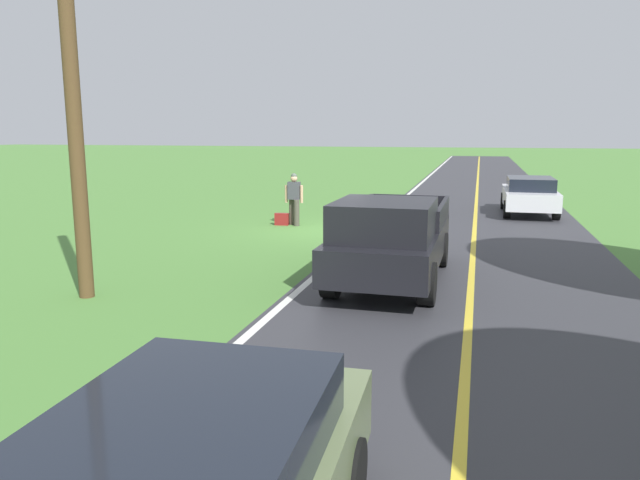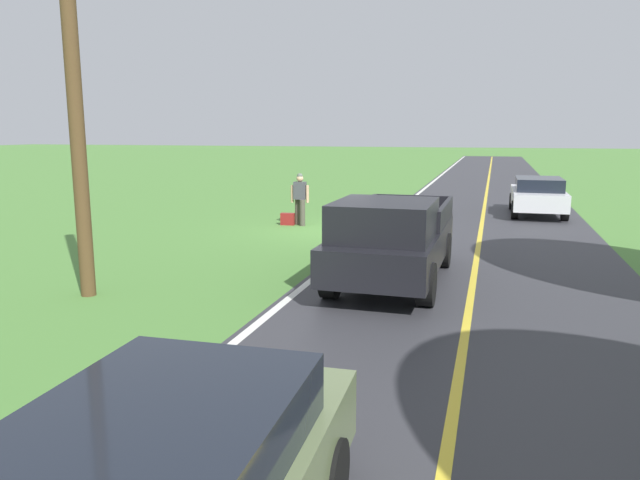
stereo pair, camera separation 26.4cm
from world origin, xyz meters
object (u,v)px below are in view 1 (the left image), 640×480
sedan_near_oncoming (529,194)px  utility_pole_roadside (73,105)px  hitchhiker_walking (294,196)px  suitcase_carried (282,219)px  pickup_truck_passing (391,237)px

sedan_near_oncoming → utility_pole_roadside: bearing=57.8°
sedan_near_oncoming → hitchhiker_walking: bearing=31.9°
hitchhiker_walking → utility_pole_roadside: bearing=82.7°
suitcase_carried → sedan_near_oncoming: 9.65m
pickup_truck_passing → utility_pole_roadside: utility_pole_roadside is taller
hitchhiker_walking → suitcase_carried: (0.41, 0.12, -0.78)m
hitchhiker_walking → sedan_near_oncoming: (-7.83, -4.87, -0.23)m
sedan_near_oncoming → utility_pole_roadside: size_ratio=0.61×
suitcase_carried → hitchhiker_walking: bearing=100.9°
pickup_truck_passing → sedan_near_oncoming: 12.35m
suitcase_carried → sedan_near_oncoming: size_ratio=0.10×
hitchhiker_walking → pickup_truck_passing: pickup_truck_passing is taller
pickup_truck_passing → suitcase_carried: bearing=-55.7°
hitchhiker_walking → suitcase_carried: bearing=15.7°
suitcase_carried → pickup_truck_passing: 8.29m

